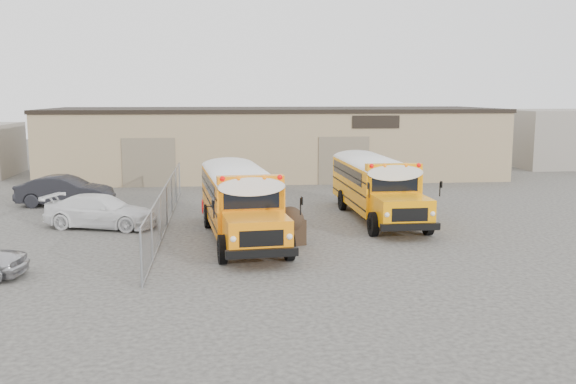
{
  "coord_description": "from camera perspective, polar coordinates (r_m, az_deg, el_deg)",
  "views": [
    {
      "loc": [
        -3.67,
        -24.36,
        5.57
      ],
      "look_at": [
        -0.92,
        1.65,
        1.6
      ],
      "focal_mm": 40.0,
      "sensor_mm": 36.0,
      "label": 1
    }
  ],
  "objects": [
    {
      "name": "car_dark",
      "position": [
        34.2,
        -19.2,
        0.08
      ],
      "size": [
        4.88,
        2.29,
        1.55
      ],
      "primitive_type": "imported",
      "rotation": [
        0.0,
        0.0,
        1.43
      ],
      "color": "black",
      "rests_on": "ground"
    },
    {
      "name": "car_white",
      "position": [
        28.24,
        -16.26,
        -1.65
      ],
      "size": [
        5.16,
        3.26,
        1.39
      ],
      "primitive_type": "imported",
      "rotation": [
        0.0,
        0.0,
        1.28
      ],
      "color": "white",
      "rests_on": "ground"
    },
    {
      "name": "warehouse",
      "position": [
        44.62,
        -1.3,
        4.52
      ],
      "size": [
        30.2,
        10.2,
        4.67
      ],
      "color": "#93805B",
      "rests_on": "ground"
    },
    {
      "name": "distant_building_right",
      "position": [
        55.82,
        23.78,
        4.44
      ],
      "size": [
        10.0,
        8.0,
        4.4
      ],
      "primitive_type": "cube",
      "color": "gray",
      "rests_on": "ground"
    },
    {
      "name": "school_bus_right",
      "position": [
        35.16,
        5.39,
        2.15
      ],
      "size": [
        2.64,
        9.64,
        2.81
      ],
      "color": "#FE9905",
      "rests_on": "ground"
    },
    {
      "name": "chainlink_fence",
      "position": [
        27.85,
        -10.75,
        -1.17
      ],
      "size": [
        0.07,
        18.07,
        1.81
      ],
      "color": "gray",
      "rests_on": "ground"
    },
    {
      "name": "school_bus_left",
      "position": [
        31.03,
        -5.67,
        1.31
      ],
      "size": [
        3.31,
        9.85,
        2.83
      ],
      "color": "orange",
      "rests_on": "ground"
    },
    {
      "name": "tarp_bundle",
      "position": [
        24.08,
        0.19,
        -2.95
      ],
      "size": [
        1.18,
        1.12,
        1.44
      ],
      "color": "black",
      "rests_on": "ground"
    },
    {
      "name": "ground",
      "position": [
        25.26,
        2.48,
        -4.12
      ],
      "size": [
        120.0,
        120.0,
        0.0
      ],
      "primitive_type": "plane",
      "color": "#33322F",
      "rests_on": "ground"
    }
  ]
}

